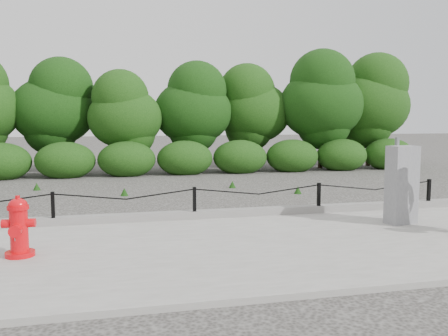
% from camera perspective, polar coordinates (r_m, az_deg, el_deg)
% --- Properties ---
extents(ground, '(90.00, 90.00, 0.00)m').
position_cam_1_polar(ground, '(8.94, -3.56, -6.61)').
color(ground, '#2D2B28').
rests_on(ground, ground).
extents(sidewalk, '(14.00, 4.00, 0.08)m').
position_cam_1_polar(sidewalk, '(7.03, -0.76, -9.77)').
color(sidewalk, gray).
rests_on(sidewalk, ground).
extents(curb, '(14.00, 0.22, 0.14)m').
position_cam_1_polar(curb, '(8.96, -3.62, -5.61)').
color(curb, slate).
rests_on(curb, sidewalk).
extents(chain_barrier, '(10.06, 0.06, 0.60)m').
position_cam_1_polar(chain_barrier, '(8.85, -3.58, -3.73)').
color(chain_barrier, black).
rests_on(chain_barrier, sidewalk).
extents(treeline, '(20.52, 3.52, 4.49)m').
position_cam_1_polar(treeline, '(17.68, -6.36, 7.72)').
color(treeline, black).
rests_on(treeline, ground).
extents(fire_hydrant, '(0.44, 0.45, 0.84)m').
position_cam_1_polar(fire_hydrant, '(7.03, -23.46, -6.59)').
color(fire_hydrant, red).
rests_on(fire_hydrant, sidewalk).
extents(utility_cabinet, '(0.57, 0.42, 1.53)m').
position_cam_1_polar(utility_cabinet, '(8.99, 20.59, -1.90)').
color(utility_cabinet, gray).
rests_on(utility_cabinet, sidewalk).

